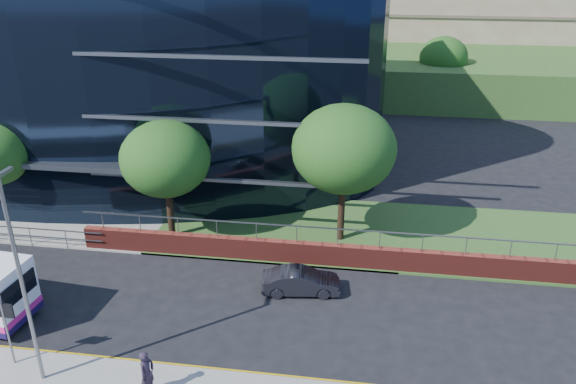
% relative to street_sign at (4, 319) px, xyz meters
% --- Properties ---
extents(grass_verge, '(36.00, 8.00, 0.12)m').
position_rel_street_sign_xyz_m(grass_verge, '(19.50, 12.59, -2.09)').
color(grass_verge, '#2D511E').
rests_on(grass_verge, ground).
extents(glass_office, '(44.00, 23.10, 16.00)m').
position_rel_street_sign_xyz_m(glass_office, '(-8.50, 22.44, 5.85)').
color(glass_office, black).
rests_on(glass_office, ground).
extents(retaining_wall, '(34.00, 0.40, 2.11)m').
position_rel_street_sign_xyz_m(retaining_wall, '(15.50, 8.89, -1.54)').
color(retaining_wall, maroon).
rests_on(retaining_wall, ground).
extents(street_sign, '(0.85, 0.09, 2.80)m').
position_rel_street_sign_xyz_m(street_sign, '(0.00, 0.00, 0.00)').
color(street_sign, slate).
rests_on(street_sign, pavement_near).
extents(tree_far_c, '(4.62, 4.62, 6.51)m').
position_rel_street_sign_xyz_m(tree_far_c, '(2.50, 10.59, 2.39)').
color(tree_far_c, black).
rests_on(tree_far_c, ground).
extents(tree_far_d, '(5.28, 5.28, 7.44)m').
position_rel_street_sign_xyz_m(tree_far_d, '(11.50, 11.59, 3.04)').
color(tree_far_d, black).
rests_on(tree_far_d, ground).
extents(tree_dist_e, '(4.62, 4.62, 6.51)m').
position_rel_street_sign_xyz_m(tree_dist_e, '(19.50, 41.59, 2.39)').
color(tree_dist_e, black).
rests_on(tree_dist_e, ground).
extents(streetlight_east, '(0.15, 0.77, 8.00)m').
position_rel_street_sign_xyz_m(streetlight_east, '(1.50, -0.59, 2.29)').
color(streetlight_east, slate).
rests_on(streetlight_east, pavement_near).
extents(parked_car, '(3.67, 1.69, 1.17)m').
position_rel_street_sign_xyz_m(parked_car, '(10.04, 6.40, -1.57)').
color(parked_car, black).
rests_on(parked_car, ground).
extents(pedestrian, '(0.58, 0.74, 1.78)m').
position_rel_street_sign_xyz_m(pedestrian, '(5.61, -0.80, -1.11)').
color(pedestrian, '#271E2D').
rests_on(pedestrian, pavement_near).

